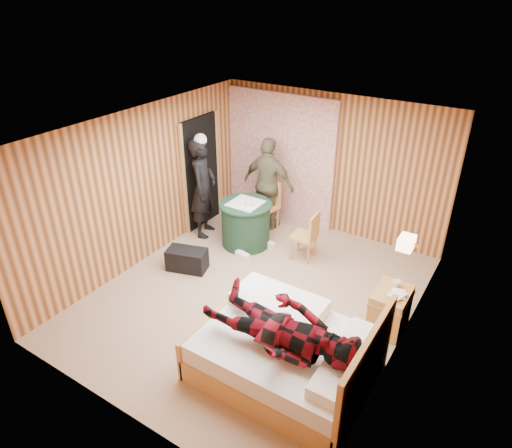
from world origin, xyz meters
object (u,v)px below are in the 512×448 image
Objects in this scene: chair_far at (268,201)px; bed at (288,352)px; nightstand at (390,309)px; wall_lamp at (407,243)px; man_on_bed at (281,320)px; chair_near at (308,233)px; man_at_table at (269,184)px; duffel_bag at (187,260)px; round_table at (246,223)px; woman_standing at (203,188)px.

bed is at bearing -47.47° from chair_far.
wall_lamp is at bearing 60.55° from nightstand.
wall_lamp is 1.91m from man_on_bed.
wall_lamp reaches higher than bed.
chair_near is (-1.69, 0.95, 0.18)m from nightstand.
man_on_bed reaches higher than nightstand.
man_on_bed is (2.09, -3.20, 0.09)m from man_at_table.
chair_near is at bearing 24.31° from duffel_bag.
round_table is 1.25m from duffel_bag.
round_table is at bearing 130.51° from man_on_bed.
man_on_bed reaches higher than round_table.
nightstand is 1.91m from man_on_bed.
man_at_table is at bearing 90.00° from round_table.
chair_near reaches higher than nightstand.
chair_far is at bearing 61.92° from duffel_bag.
round_table reaches higher than duffel_bag.
wall_lamp is 0.28× the size of chair_far.
bed is 3.59m from chair_far.
nightstand is 0.35× the size of man_on_bed.
man_on_bed is at bearing 122.71° from man_at_table.
bed is 1.12× the size of man_on_bed.
chair_far is 1.95m from duffel_bag.
nightstand is 0.98× the size of duffel_bag.
chair_near is (1.12, -0.57, -0.05)m from chair_far.
wall_lamp is at bearing -9.38° from duffel_bag.
wall_lamp is 3.43m from duffel_bag.
chair_far is 1.21m from woman_standing.
woman_standing is (-0.85, -0.79, 0.36)m from chair_far.
bed is 2.20× the size of round_table.
duffel_bag is (-0.36, -1.88, -0.36)m from chair_far.
nightstand is at bearing 61.92° from bed.
man_at_table is at bearing 123.17° from man_on_bed.
wall_lamp is 0.15× the size of man_at_table.
bed is (-0.80, -1.49, -0.99)m from wall_lamp.
man_on_bed is at bearing -49.49° from round_table.
bed is at bearing 17.76° from chair_near.
chair_near is at bearing 151.18° from man_at_table.
man_on_bed reaches higher than wall_lamp.
man_at_table reaches higher than duffel_bag.
man_at_table reaches higher than round_table.
chair_near is at bearing 7.03° from round_table.
duffel_bag is (-0.35, -1.18, -0.22)m from round_table.
man_on_bed reaches higher than woman_standing.
wall_lamp is 0.41× the size of duffel_bag.
woman_standing is at bearing -129.55° from chair_far.
chair_far is at bearing 123.40° from man_on_bed.
round_table is 0.72m from chair_far.
man_on_bed is at bearing -84.10° from bed.
chair_far is 1.26m from chair_near.
man_at_table is (-2.86, 1.48, -0.44)m from wall_lamp.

